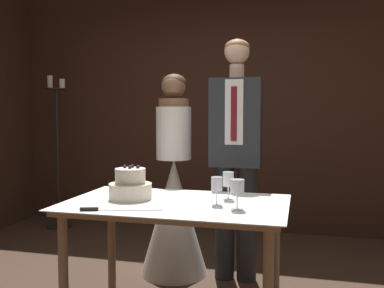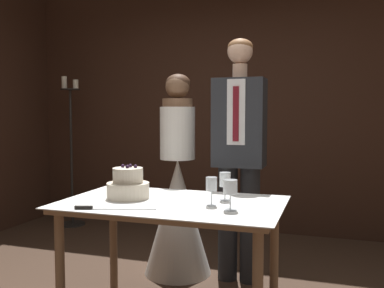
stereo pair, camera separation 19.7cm
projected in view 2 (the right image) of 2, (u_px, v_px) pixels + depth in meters
wall_back at (237, 101)px, 4.73m from camera, size 5.11×0.12×2.87m
cake_table at (172, 216)px, 2.61m from camera, size 1.34×0.83×0.76m
tiered_cake at (128, 185)px, 2.71m from camera, size 0.27×0.27×0.22m
cake_knife at (100, 208)px, 2.39m from camera, size 0.44×0.16×0.02m
wine_glass_near at (225, 181)px, 2.64m from camera, size 0.07×0.07×0.17m
wine_glass_middle at (211, 186)px, 2.49m from camera, size 0.07×0.07×0.17m
wine_glass_far at (230, 188)px, 2.37m from camera, size 0.08×0.08×0.17m
bride at (178, 202)px, 3.44m from camera, size 0.54×0.54×1.61m
groom at (239, 151)px, 3.25m from camera, size 0.39×0.25×1.85m
candle_stand at (71, 158)px, 4.92m from camera, size 0.28×0.28×1.72m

